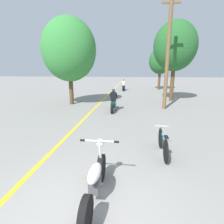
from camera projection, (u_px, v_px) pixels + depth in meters
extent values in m
plane|color=gray|center=(80.00, 220.00, 3.13)|extent=(120.00, 120.00, 0.00)
cube|color=yellow|center=(103.00, 100.00, 15.38)|extent=(0.14, 48.00, 0.01)
cylinder|color=brown|center=(168.00, 54.00, 11.08)|extent=(0.24, 0.24, 7.10)
cube|color=brown|center=(172.00, 2.00, 10.38)|extent=(1.10, 0.10, 0.12)
cylinder|color=#513A23|center=(172.00, 81.00, 14.66)|extent=(0.32, 0.32, 3.36)
ellipsoid|color=#235B28|center=(175.00, 46.00, 14.00)|extent=(3.43, 3.09, 3.95)
cylinder|color=#513A23|center=(159.00, 79.00, 23.09)|extent=(0.32, 0.32, 2.76)
ellipsoid|color=#235B28|center=(160.00, 61.00, 22.54)|extent=(2.90, 2.61, 3.33)
cylinder|color=#513A23|center=(71.00, 86.00, 13.26)|extent=(0.32, 0.32, 2.75)
ellipsoid|color=#337F38|center=(69.00, 50.00, 12.63)|extent=(3.95, 3.55, 4.54)
cylinder|color=black|center=(101.00, 167.00, 4.21)|extent=(0.12, 0.64, 0.64)
cylinder|color=black|center=(86.00, 215.00, 2.83)|extent=(0.12, 0.64, 0.64)
ellipsoid|color=silver|center=(95.00, 173.00, 3.45)|extent=(0.24, 0.71, 0.22)
cube|color=#4C4C51|center=(95.00, 185.00, 3.51)|extent=(0.20, 0.36, 0.24)
cylinder|color=silver|center=(100.00, 155.00, 4.03)|extent=(0.06, 0.23, 0.78)
cylinder|color=silver|center=(99.00, 141.00, 3.86)|extent=(0.76, 0.04, 0.04)
cylinder|color=black|center=(83.00, 140.00, 3.90)|extent=(0.11, 0.05, 0.05)
cylinder|color=black|center=(116.00, 142.00, 3.81)|extent=(0.11, 0.05, 0.05)
sphere|color=silver|center=(100.00, 143.00, 3.96)|extent=(0.19, 0.19, 0.19)
cylinder|color=black|center=(115.00, 104.00, 12.09)|extent=(0.12, 0.60, 0.60)
cylinder|color=black|center=(112.00, 109.00, 10.61)|extent=(0.12, 0.60, 0.60)
cube|color=#0C4723|center=(113.00, 103.00, 11.31)|extent=(0.20, 0.98, 0.28)
cylinder|color=silver|center=(114.00, 95.00, 11.83)|extent=(0.50, 0.03, 0.03)
cylinder|color=slate|center=(111.00, 106.00, 11.31)|extent=(0.11, 0.11, 0.62)
cylinder|color=slate|center=(115.00, 106.00, 11.28)|extent=(0.11, 0.11, 0.62)
cube|color=black|center=(113.00, 97.00, 11.18)|extent=(0.34, 0.28, 0.62)
cylinder|color=black|center=(111.00, 95.00, 11.35)|extent=(0.08, 0.49, 0.37)
cylinder|color=black|center=(117.00, 95.00, 11.30)|extent=(0.08, 0.49, 0.37)
sphere|color=#2D333D|center=(113.00, 90.00, 11.12)|extent=(0.21, 0.21, 0.21)
cylinder|color=black|center=(124.00, 87.00, 22.79)|extent=(0.12, 0.67, 0.67)
cylinder|color=black|center=(123.00, 88.00, 21.46)|extent=(0.12, 0.67, 0.67)
cube|color=navy|center=(124.00, 86.00, 22.08)|extent=(0.20, 0.88, 0.28)
cylinder|color=silver|center=(124.00, 82.00, 22.53)|extent=(0.50, 0.03, 0.03)
cylinder|color=#282D3D|center=(122.00, 88.00, 22.09)|extent=(0.11, 0.11, 0.66)
cylinder|color=#282D3D|center=(125.00, 88.00, 22.06)|extent=(0.11, 0.11, 0.66)
cube|color=silver|center=(124.00, 83.00, 21.96)|extent=(0.34, 0.28, 0.59)
cylinder|color=silver|center=(122.00, 83.00, 22.12)|extent=(0.08, 0.46, 0.36)
cylinder|color=silver|center=(125.00, 83.00, 22.08)|extent=(0.08, 0.46, 0.36)
sphere|color=#B21919|center=(124.00, 80.00, 21.91)|extent=(0.21, 0.21, 0.21)
cylinder|color=black|center=(160.00, 138.00, 6.00)|extent=(0.04, 0.68, 0.68)
cylinder|color=black|center=(166.00, 151.00, 5.00)|extent=(0.04, 0.68, 0.68)
cylinder|color=#197FB2|center=(163.00, 137.00, 5.44)|extent=(0.04, 0.82, 0.04)
cylinder|color=#197FB2|center=(166.00, 144.00, 5.03)|extent=(0.03, 0.03, 0.41)
cube|color=black|center=(166.00, 137.00, 4.98)|extent=(0.10, 0.20, 0.05)
cylinder|color=#197FB2|center=(161.00, 132.00, 5.89)|extent=(0.03, 0.03, 0.44)
cylinder|color=silver|center=(161.00, 126.00, 5.84)|extent=(0.44, 0.03, 0.03)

